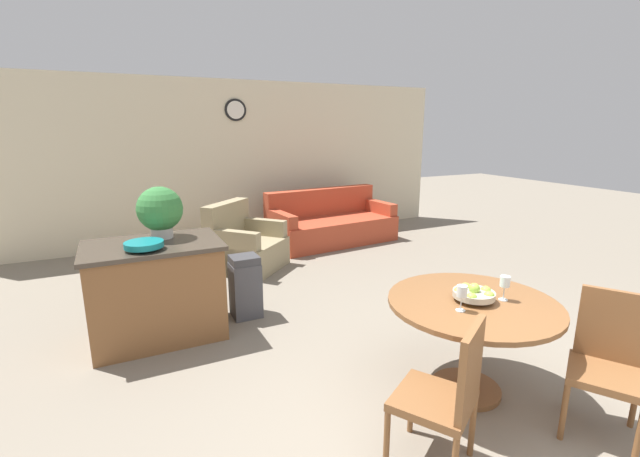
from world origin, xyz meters
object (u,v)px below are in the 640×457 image
Objects in this scene: dining_table at (471,322)px; dining_chair_near_left at (447,392)px; kitchen_island at (157,290)px; armchair at (245,247)px; wine_glass_right at (505,283)px; teal_bowl at (144,245)px; couch at (331,225)px; potted_plant at (160,210)px; wine_glass_left at (462,292)px; dining_chair_near_right at (607,358)px; trash_bin at (245,287)px; fruit_bowl at (474,294)px.

dining_table is 1.31× the size of dining_chair_near_left.
armchair is (1.30, 1.58, -0.15)m from kitchen_island.
wine_glass_right is 0.56× the size of teal_bowl.
teal_bowl is at bearing -146.27° from couch.
potted_plant is (0.11, 0.16, 0.72)m from kitchen_island.
armchair reaches higher than wine_glass_right.
dining_chair_near_left is at bearing -62.05° from kitchen_island.
wine_glass_left reaches higher than couch.
dining_chair_near_right is (0.50, -0.67, -0.06)m from dining_table.
couch is at bearing 46.19° from trash_bin.
fruit_bowl is 1.61× the size of wine_glass_right.
dining_chair_near_right is 3.54m from teal_bowl.
dining_chair_near_right is at bearing -53.49° from fruit_bowl.
couch reaches higher than fruit_bowl.
trash_bin is (0.86, 0.06, -0.13)m from kitchen_island.
dining_chair_near_right is 3.13m from trash_bin.
dining_chair_near_left is at bearing -115.29° from couch.
potted_plant reaches higher than dining_chair_near_left.
teal_bowl is 0.15× the size of couch.
teal_bowl reaches higher than dining_chair_near_right.
kitchen_island is 0.75m from potted_plant.
fruit_bowl is 4.42m from couch.
teal_bowl is 2.34m from armchair.
armchair is at bearing 97.42° from wine_glass_left.
dining_chair_near_right is at bearing -63.59° from wine_glass_right.
trash_bin is (-0.90, 2.09, -0.54)m from wine_glass_left.
couch is at bearing 36.40° from potted_plant.
teal_bowl is at bearing -111.40° from kitchen_island.
dining_chair_near_left is at bearing -143.45° from fruit_bowl.
wine_glass_left is 3.68m from armchair.
potted_plant is 2.04m from armchair.
kitchen_island is at bearing -176.03° from trash_bin.
fruit_bowl is at bearing -109.24° from couch.
dining_chair_near_left reaches higher than dining_table.
dining_table is at bearing -61.06° from trash_bin.
trash_bin is (-1.11, 2.00, -0.46)m from fruit_bowl.
armchair reaches higher than couch.
wine_glass_right is 0.08× the size of couch.
teal_bowl is (-2.05, 1.74, 0.18)m from fruit_bowl.
potted_plant is at bearing 131.50° from dining_table.
fruit_bowl is 0.13× the size of couch.
kitchen_island is at bearing -171.47° from armchair.
wine_glass_right reaches higher than couch.
kitchen_island reaches higher than wine_glass_left.
kitchen_island is at bearing 131.05° from wine_glass_left.
armchair is at bearing 100.84° from fruit_bowl.
wine_glass_right reaches higher than trash_bin.
wine_glass_left is at bearing -66.61° from trash_bin.
dining_chair_near_left reaches higher than wine_glass_left.
trash_bin is (-1.61, 2.68, -0.18)m from dining_chair_near_right.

